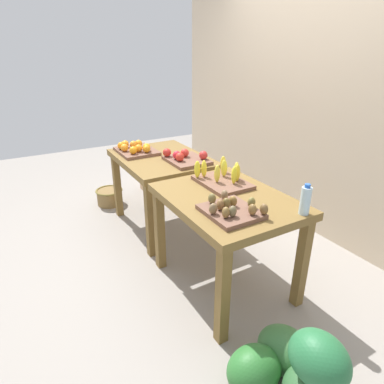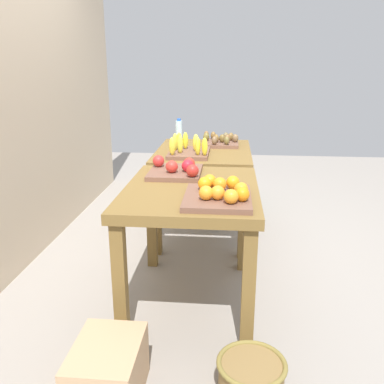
% 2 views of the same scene
% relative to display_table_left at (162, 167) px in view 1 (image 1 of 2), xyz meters
% --- Properties ---
extents(ground_plane, '(8.00, 8.00, 0.00)m').
position_rel_display_table_left_xyz_m(ground_plane, '(0.56, 0.00, -0.66)').
color(ground_plane, gray).
extents(back_wall, '(4.40, 0.12, 3.00)m').
position_rel_display_table_left_xyz_m(back_wall, '(0.56, 1.35, 0.84)').
color(back_wall, beige).
rests_on(back_wall, ground_plane).
extents(display_table_left, '(1.04, 0.80, 0.77)m').
position_rel_display_table_left_xyz_m(display_table_left, '(0.00, 0.00, 0.00)').
color(display_table_left, brown).
rests_on(display_table_left, ground_plane).
extents(display_table_right, '(1.04, 0.80, 0.77)m').
position_rel_display_table_left_xyz_m(display_table_right, '(1.12, 0.00, 0.00)').
color(display_table_right, brown).
rests_on(display_table_right, ground_plane).
extents(orange_bin, '(0.44, 0.36, 0.11)m').
position_rel_display_table_left_xyz_m(orange_bin, '(-0.24, -0.18, 0.15)').
color(orange_bin, brown).
rests_on(orange_bin, display_table_left).
extents(apple_bin, '(0.41, 0.36, 0.11)m').
position_rel_display_table_left_xyz_m(apple_bin, '(0.27, 0.12, 0.15)').
color(apple_bin, brown).
rests_on(apple_bin, display_table_left).
extents(banana_crate, '(0.44, 0.33, 0.17)m').
position_rel_display_table_left_xyz_m(banana_crate, '(0.89, 0.11, 0.16)').
color(banana_crate, brown).
rests_on(banana_crate, display_table_right).
extents(kiwi_bin, '(0.37, 0.33, 0.10)m').
position_rel_display_table_left_xyz_m(kiwi_bin, '(1.36, -0.14, 0.15)').
color(kiwi_bin, brown).
rests_on(kiwi_bin, display_table_right).
extents(water_bottle, '(0.07, 0.07, 0.21)m').
position_rel_display_table_left_xyz_m(water_bottle, '(1.59, 0.27, 0.21)').
color(water_bottle, silver).
rests_on(water_bottle, display_table_right).
extents(watermelon_pile, '(0.67, 0.57, 0.53)m').
position_rel_display_table_left_xyz_m(watermelon_pile, '(2.07, -0.23, -0.46)').
color(watermelon_pile, '#346436').
rests_on(watermelon_pile, ground_plane).
extents(wicker_basket, '(0.32, 0.32, 0.19)m').
position_rel_display_table_left_xyz_m(wicker_basket, '(-0.80, -0.35, -0.56)').
color(wicker_basket, olive).
rests_on(wicker_basket, ground_plane).
extents(cardboard_produce_box, '(0.40, 0.30, 0.28)m').
position_rel_display_table_left_xyz_m(cardboard_produce_box, '(-0.88, 0.30, -0.52)').
color(cardboard_produce_box, tan).
rests_on(cardboard_produce_box, ground_plane).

